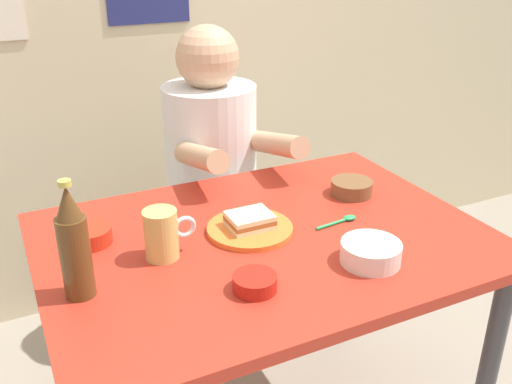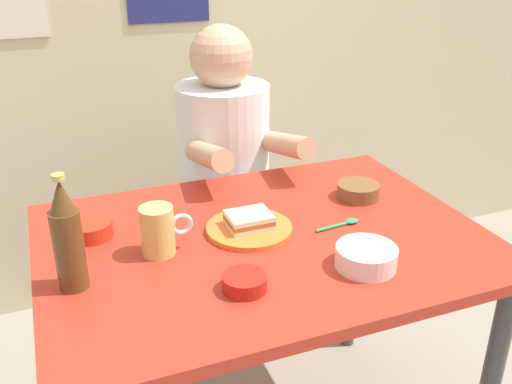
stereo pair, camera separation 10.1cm
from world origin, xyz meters
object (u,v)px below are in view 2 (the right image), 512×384
at_px(sandwich, 249,220).
at_px(dining_table, 263,268).
at_px(stool, 226,246).
at_px(beer_mug, 159,230).
at_px(beer_bottle, 67,238).
at_px(sambal_bowl_red, 245,282).
at_px(person_seated, 224,144).
at_px(plate_orange, 249,229).

bearing_deg(sandwich, dining_table, -56.20).
xyz_separation_m(stool, beer_mug, (-0.36, -0.62, 0.45)).
distance_m(dining_table, beer_mug, 0.30).
bearing_deg(beer_mug, beer_bottle, -160.41).
bearing_deg(dining_table, stool, 80.57).
bearing_deg(beer_mug, sambal_bowl_red, -58.19).
bearing_deg(stool, beer_mug, -120.51).
distance_m(beer_bottle, sambal_bowl_red, 0.38).
distance_m(dining_table, person_seated, 0.64).
bearing_deg(beer_mug, plate_orange, 5.74).
xyz_separation_m(sandwich, beer_bottle, (-0.44, -0.10, 0.09)).
bearing_deg(stool, beer_bottle, -129.41).
bearing_deg(sandwich, stool, 77.77).
distance_m(plate_orange, sambal_bowl_red, 0.26).
distance_m(stool, beer_bottle, 1.03).
height_order(stool, person_seated, person_seated).
height_order(beer_bottle, sambal_bowl_red, beer_bottle).
bearing_deg(beer_mug, sandwich, 5.74).
distance_m(dining_table, stool, 0.70).
relative_size(dining_table, person_seated, 1.53).
relative_size(person_seated, sandwich, 6.54).
bearing_deg(sandwich, beer_mug, -174.26).
xyz_separation_m(stool, plate_orange, (-0.13, -0.59, 0.40)).
height_order(beer_mug, beer_bottle, beer_bottle).
xyz_separation_m(beer_bottle, sambal_bowl_red, (0.34, -0.14, -0.10)).
height_order(person_seated, sambal_bowl_red, person_seated).
relative_size(person_seated, plate_orange, 3.27).
bearing_deg(plate_orange, stool, 77.77).
height_order(person_seated, beer_mug, person_seated).
distance_m(sandwich, sambal_bowl_red, 0.26).
height_order(dining_table, plate_orange, plate_orange).
bearing_deg(sambal_bowl_red, beer_bottle, 156.92).
bearing_deg(beer_bottle, beer_mug, 19.59).
distance_m(stool, person_seated, 0.42).
bearing_deg(sambal_bowl_red, beer_mug, 121.81).
xyz_separation_m(dining_table, person_seated, (0.10, 0.62, 0.12)).
bearing_deg(stool, sandwich, -102.23).
bearing_deg(sandwich, person_seated, 77.54).
distance_m(person_seated, beer_bottle, 0.89).
bearing_deg(plate_orange, sandwich, 180.00).
xyz_separation_m(beer_mug, beer_bottle, (-0.20, -0.07, 0.06)).
xyz_separation_m(person_seated, plate_orange, (-0.13, -0.58, -0.02)).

